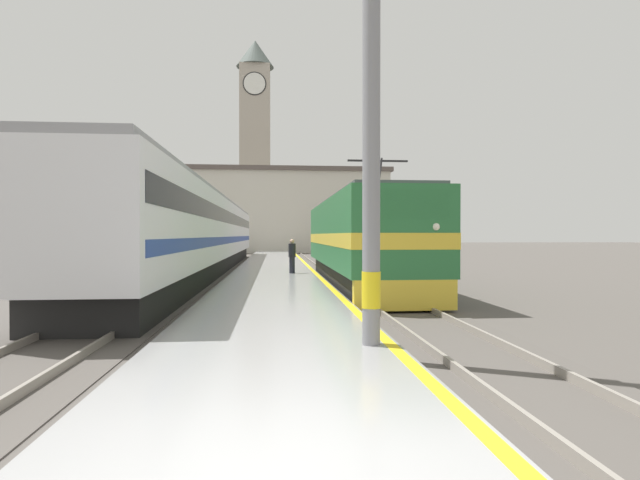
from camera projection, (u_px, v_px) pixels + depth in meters
The scene contains 10 objects.
ground_plane at pixel (275, 266), 33.85m from camera, with size 200.00×200.00×0.00m, color #514C47.
platform at pixel (275, 268), 28.87m from camera, with size 4.13×140.00×0.28m.
rail_track_near at pixel (334, 270), 29.17m from camera, with size 2.83×140.00×0.16m.
rail_track_far at pixel (206, 271), 28.52m from camera, with size 2.83×140.00×0.16m.
locomotive_train at pixel (359, 241), 20.26m from camera, with size 2.92×14.79×4.58m.
passenger_train at pixel (206, 233), 28.22m from camera, with size 2.92×38.53×4.12m.
catenary_mast at pixel (374, 114), 8.15m from camera, with size 2.14×0.31×7.72m.
person_on_platform at pixel (292, 255), 23.40m from camera, with size 0.34×0.34×1.60m.
clock_tower at pixel (255, 139), 72.34m from camera, with size 5.39×5.39×30.30m.
station_building at pixel (277, 211), 58.99m from camera, with size 26.33×7.45×9.82m.
Camera 1 is at (0.03, -3.97, 2.08)m, focal length 28.00 mm.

